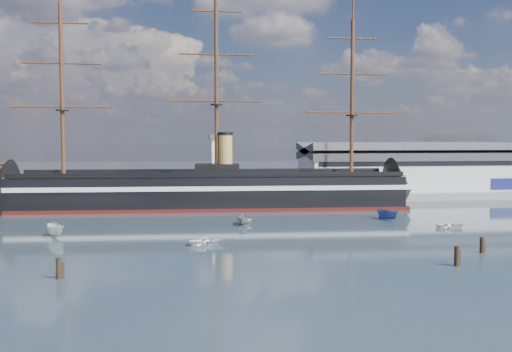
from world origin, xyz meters
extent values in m
plane|color=#26323E|center=(0.00, 40.00, 0.00)|extent=(600.00, 600.00, 0.00)
cube|color=slate|center=(10.00, 76.00, 0.00)|extent=(180.00, 18.00, 2.00)
cube|color=#B7BABC|center=(58.00, 80.00, 7.00)|extent=(62.00, 20.00, 10.00)
cube|color=#3F4247|center=(58.00, 80.00, 12.60)|extent=(63.00, 21.00, 2.00)
cube|color=silver|center=(3.00, 73.00, 9.00)|extent=(4.00, 4.00, 14.00)
cube|color=#3F4247|center=(3.00, 73.00, 16.50)|extent=(5.00, 5.00, 1.00)
cube|color=black|center=(-0.53, 60.00, 4.00)|extent=(88.65, 20.06, 7.00)
cube|color=silver|center=(-0.53, 60.00, 5.20)|extent=(90.66, 20.40, 1.00)
cube|color=#400F0D|center=(-0.53, 60.00, 0.35)|extent=(90.65, 20.36, 0.90)
cone|color=black|center=(45.97, 60.00, 3.70)|extent=(11.72, 16.17, 15.68)
cube|color=brown|center=(-0.53, 60.00, 7.60)|extent=(88.59, 18.79, 0.40)
cube|color=black|center=(1.47, 60.00, 9.00)|extent=(10.27, 6.46, 2.50)
cylinder|color=#A58B42|center=(3.47, 60.00, 12.50)|extent=(3.20, 3.20, 9.00)
cylinder|color=#381E0F|center=(-32.53, 60.00, 26.80)|extent=(0.90, 0.90, 38.00)
cylinder|color=#381E0F|center=(1.47, 60.00, 28.80)|extent=(0.90, 0.90, 42.00)
cylinder|color=#381E0F|center=(33.47, 60.00, 25.80)|extent=(0.90, 0.90, 36.00)
imported|color=silver|center=(-27.15, 24.34, 0.00)|extent=(7.37, 4.99, 2.77)
imported|color=white|center=(-3.14, 14.36, 0.00)|extent=(1.76, 3.54, 1.59)
imported|color=gray|center=(4.54, 33.79, 0.00)|extent=(5.34, 2.83, 2.03)
imported|color=beige|center=(4.93, 35.33, 0.00)|extent=(4.98, 5.60, 1.94)
imported|color=white|center=(40.98, 24.92, 0.00)|extent=(1.39, 3.07, 1.40)
imported|color=#2F468B|center=(33.73, 36.71, 0.00)|extent=(6.56, 4.86, 2.48)
cylinder|color=black|center=(-21.01, -4.09, 0.00)|extent=(0.64, 0.64, 3.13)
cylinder|color=black|center=(27.21, -4.22, 0.00)|extent=(0.64, 0.64, 3.25)
cylinder|color=black|center=(34.81, 3.23, 0.00)|extent=(0.64, 0.64, 2.92)
camera|label=1|loc=(-7.45, -70.79, 15.96)|focal=40.00mm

